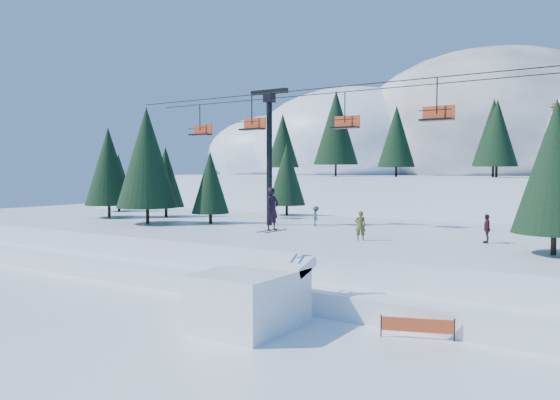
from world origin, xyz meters
The scene contains 10 objects.
ground centered at (0.00, 0.00, 0.00)m, with size 160.00×160.00×0.00m, color white.
mid_shelf centered at (0.00, 18.00, 1.25)m, with size 70.00×22.00×2.50m, color white.
berm centered at (0.00, 8.00, 0.55)m, with size 70.00×6.00×1.10m, color white.
mountain_ridge centered at (-5.09, 73.33, 9.64)m, with size 119.00×60.29×26.46m.
jump_kicker centered at (0.86, 2.11, 1.33)m, with size 3.56×4.85×5.89m.
chairlift centered at (1.59, 18.05, 9.32)m, with size 46.00×3.21×10.28m.
conifer_stand centered at (2.43, 18.05, 6.80)m, with size 62.67×18.30×9.13m.
distant_skiers centered at (4.30, 18.23, 3.35)m, with size 18.91×8.80×1.85m.
banner_near centered at (7.33, 4.32, 0.54)m, with size 2.68×1.04×0.90m.
banner_far centered at (9.15, 6.52, 0.54)m, with size 2.86×0.08×0.90m.
Camera 1 is at (14.34, -16.35, 6.60)m, focal length 35.00 mm.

